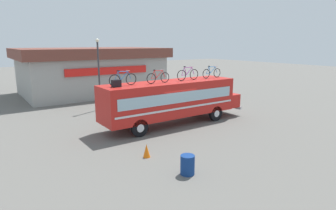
{
  "coord_description": "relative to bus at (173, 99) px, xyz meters",
  "views": [
    {
      "loc": [
        -10.73,
        -15.18,
        5.4
      ],
      "look_at": [
        -0.16,
        0.0,
        1.37
      ],
      "focal_mm": 30.52,
      "sensor_mm": 36.0,
      "label": 1
    }
  ],
  "objects": [
    {
      "name": "traffic_cone",
      "position": [
        -4.39,
        -3.97,
        -1.41
      ],
      "size": [
        0.35,
        0.35,
        0.65
      ],
      "primitive_type": "cone",
      "color": "orange",
      "rests_on": "ground"
    },
    {
      "name": "trash_bin",
      "position": [
        -3.92,
        -6.53,
        -1.32
      ],
      "size": [
        0.6,
        0.6,
        0.84
      ],
      "primitive_type": "cylinder",
      "color": "navy",
      "rests_on": "ground"
    },
    {
      "name": "roadside_building",
      "position": [
        0.06,
        15.4,
        0.76
      ],
      "size": [
        14.89,
        10.06,
        4.87
      ],
      "color": "#9E9E99",
      "rests_on": "ground"
    },
    {
      "name": "ground_plane",
      "position": [
        -0.21,
        0.0,
        -1.74
      ],
      "size": [
        120.0,
        120.0,
        0.0
      ],
      "primitive_type": "plane",
      "color": "#605E59"
    },
    {
      "name": "rooftop_bicycle_1",
      "position": [
        -3.55,
        0.09,
        1.57
      ],
      "size": [
        1.77,
        0.44,
        0.93
      ],
      "color": "black",
      "rests_on": "bus"
    },
    {
      "name": "luggage_bag_1",
      "position": [
        -4.08,
        -0.12,
        1.39
      ],
      "size": [
        0.5,
        0.34,
        0.41
      ],
      "primitive_type": "cube",
      "color": "black",
      "rests_on": "bus"
    },
    {
      "name": "bus",
      "position": [
        0.0,
        0.0,
        0.0
      ],
      "size": [
        10.56,
        2.42,
        2.92
      ],
      "color": "red",
      "rests_on": "ground"
    },
    {
      "name": "rooftop_bicycle_4",
      "position": [
        3.46,
        -0.03,
        1.55
      ],
      "size": [
        1.73,
        0.44,
        0.88
      ],
      "color": "black",
      "rests_on": "bus"
    },
    {
      "name": "rooftop_bicycle_2",
      "position": [
        -1.25,
        -0.18,
        1.55
      ],
      "size": [
        1.68,
        0.44,
        0.87
      ],
      "color": "black",
      "rests_on": "bus"
    },
    {
      "name": "rooftop_bicycle_3",
      "position": [
        1.18,
        -0.12,
        1.58
      ],
      "size": [
        1.81,
        0.44,
        0.96
      ],
      "color": "black",
      "rests_on": "bus"
    },
    {
      "name": "street_lamp",
      "position": [
        -2.35,
        6.93,
        1.51
      ],
      "size": [
        0.28,
        0.28,
        5.74
      ],
      "color": "#38383D",
      "rests_on": "ground"
    }
  ]
}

